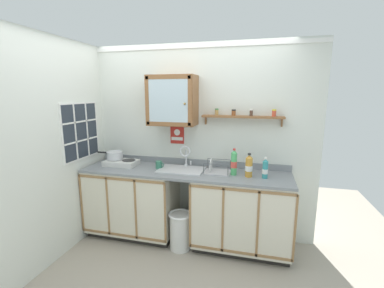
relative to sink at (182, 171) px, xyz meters
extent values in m
plane|color=#9E9384|center=(0.05, -0.29, -0.92)|extent=(5.61, 5.61, 0.00)
cube|color=silver|center=(0.05, 0.29, 0.33)|extent=(3.21, 0.05, 2.50)
cube|color=white|center=(0.05, 0.26, 1.54)|extent=(3.21, 0.02, 0.05)
cube|color=silver|center=(-1.28, -0.61, 0.33)|extent=(0.05, 3.35, 2.50)
cube|color=black|center=(-0.67, -0.01, -0.88)|extent=(1.11, 0.54, 0.08)
cube|color=beige|center=(-0.67, -0.04, -0.42)|extent=(1.14, 0.60, 0.83)
cube|color=#997047|center=(-0.67, -0.34, -0.05)|extent=(1.14, 0.01, 0.03)
cube|color=#997047|center=(-0.67, -0.34, -0.79)|extent=(1.14, 0.01, 0.03)
cube|color=#997047|center=(-1.24, -0.34, -0.42)|extent=(0.02, 0.01, 0.76)
cube|color=#997047|center=(-0.86, -0.34, -0.42)|extent=(0.02, 0.01, 0.76)
cube|color=#997047|center=(-0.48, -0.34, -0.42)|extent=(0.02, 0.01, 0.76)
cube|color=#997047|center=(-0.10, -0.34, -0.42)|extent=(0.02, 0.01, 0.76)
cube|color=black|center=(0.77, -0.01, -0.88)|extent=(1.11, 0.54, 0.08)
cube|color=beige|center=(0.77, -0.04, -0.42)|extent=(1.13, 0.60, 0.83)
cube|color=#997047|center=(0.77, -0.34, -0.05)|extent=(1.13, 0.01, 0.03)
cube|color=#997047|center=(0.77, -0.34, -0.79)|extent=(1.13, 0.01, 0.03)
cube|color=#997047|center=(0.20, -0.34, -0.42)|extent=(0.02, 0.01, 0.76)
cube|color=#997047|center=(0.58, -0.34, -0.42)|extent=(0.02, 0.01, 0.76)
cube|color=#997047|center=(0.95, -0.34, -0.42)|extent=(0.02, 0.01, 0.76)
cube|color=#997047|center=(1.33, -0.34, -0.42)|extent=(0.02, 0.01, 0.76)
cube|color=gray|center=(0.05, -0.04, 0.00)|extent=(2.57, 0.63, 0.03)
cube|color=gray|center=(0.05, 0.26, 0.06)|extent=(2.57, 0.02, 0.08)
cube|color=silver|center=(0.00, -0.02, 0.02)|extent=(0.56, 0.37, 0.01)
cube|color=slate|center=(0.00, -0.02, -0.08)|extent=(0.48, 0.30, 0.01)
cube|color=slate|center=(0.00, 0.14, -0.03)|extent=(0.48, 0.01, 0.10)
cube|color=slate|center=(0.00, -0.17, -0.03)|extent=(0.48, 0.01, 0.10)
cylinder|color=#4C4C51|center=(0.00, -0.02, -0.08)|extent=(0.04, 0.04, 0.01)
cylinder|color=silver|center=(0.01, 0.19, 0.03)|extent=(0.05, 0.05, 0.02)
cylinder|color=silver|center=(0.01, 0.19, 0.14)|extent=(0.02, 0.02, 0.19)
torus|color=silver|center=(0.01, 0.13, 0.23)|extent=(0.14, 0.02, 0.14)
cylinder|color=silver|center=(0.07, 0.19, 0.06)|extent=(0.02, 0.02, 0.06)
cube|color=silver|center=(-0.84, 0.00, 0.05)|extent=(0.43, 0.27, 0.07)
cylinder|color=#2D2D2D|center=(-0.94, 0.02, 0.09)|extent=(0.17, 0.17, 0.01)
cylinder|color=#2D2D2D|center=(-0.74, 0.02, 0.09)|extent=(0.17, 0.17, 0.01)
cylinder|color=black|center=(-0.94, -0.12, 0.05)|extent=(0.03, 0.02, 0.03)
cylinder|color=black|center=(-0.74, -0.12, 0.05)|extent=(0.03, 0.02, 0.03)
cylinder|color=silver|center=(-0.94, 0.02, 0.14)|extent=(0.21, 0.21, 0.10)
torus|color=silver|center=(-0.94, 0.02, 0.19)|extent=(0.21, 0.21, 0.01)
cylinder|color=black|center=(-1.12, 0.01, 0.18)|extent=(0.15, 0.03, 0.02)
cylinder|color=#4CB266|center=(0.65, -0.04, 0.15)|extent=(0.07, 0.07, 0.26)
cone|color=#4CB266|center=(0.65, -0.04, 0.30)|extent=(0.07, 0.07, 0.03)
cylinder|color=red|center=(0.65, -0.04, 0.32)|extent=(0.03, 0.03, 0.02)
cylinder|color=#D84C3F|center=(0.65, -0.04, 0.14)|extent=(0.07, 0.07, 0.07)
cylinder|color=gold|center=(0.83, -0.07, 0.13)|extent=(0.08, 0.08, 0.22)
cone|color=gold|center=(0.83, -0.07, 0.26)|extent=(0.08, 0.08, 0.04)
cylinder|color=#262626|center=(0.83, -0.07, 0.29)|extent=(0.04, 0.04, 0.02)
cylinder|color=white|center=(0.83, -0.07, 0.12)|extent=(0.08, 0.08, 0.06)
cylinder|color=teal|center=(1.01, -0.07, 0.12)|extent=(0.06, 0.06, 0.19)
cone|color=teal|center=(1.01, -0.07, 0.23)|extent=(0.06, 0.06, 0.03)
cylinder|color=white|center=(1.01, -0.07, 0.25)|extent=(0.03, 0.03, 0.02)
cylinder|color=white|center=(1.01, -0.07, 0.10)|extent=(0.06, 0.06, 0.05)
cube|color=#B2B2B7|center=(0.45, 0.00, 0.02)|extent=(0.31, 0.26, 0.01)
cylinder|color=#4C4F54|center=(0.31, -0.12, 0.09)|extent=(0.01, 0.01, 0.12)
cylinder|color=#4C4F54|center=(0.59, -0.12, 0.09)|extent=(0.01, 0.01, 0.12)
cylinder|color=#4C4F54|center=(0.31, 0.12, 0.09)|extent=(0.01, 0.01, 0.12)
cylinder|color=#4C4F54|center=(0.59, 0.12, 0.09)|extent=(0.01, 0.01, 0.12)
cylinder|color=#4C4F54|center=(0.45, -0.12, 0.15)|extent=(0.29, 0.01, 0.01)
cylinder|color=#4C4F54|center=(0.45, 0.12, 0.15)|extent=(0.29, 0.01, 0.01)
cylinder|color=white|center=(0.37, 0.00, 0.11)|extent=(0.01, 0.17, 0.17)
cylinder|color=#337259|center=(-0.30, -0.02, 0.07)|extent=(0.08, 0.08, 0.10)
torus|color=#337259|center=(-0.25, -0.03, 0.07)|extent=(0.07, 0.03, 0.07)
cube|color=brown|center=(-0.14, 0.11, 0.87)|extent=(0.60, 0.32, 0.61)
cube|color=silver|center=(-0.14, -0.06, 0.87)|extent=(0.49, 0.01, 0.50)
cube|color=brown|center=(-0.41, -0.06, 0.87)|extent=(0.05, 0.01, 0.58)
cube|color=brown|center=(0.12, -0.06, 0.87)|extent=(0.05, 0.01, 0.58)
cube|color=brown|center=(-0.14, -0.06, 1.15)|extent=(0.56, 0.01, 0.05)
cube|color=brown|center=(-0.14, -0.06, 0.60)|extent=(0.56, 0.01, 0.05)
sphere|color=olive|center=(0.07, -0.07, 0.84)|extent=(0.02, 0.02, 0.02)
cube|color=brown|center=(0.71, 0.20, 0.68)|extent=(0.98, 0.14, 0.02)
cube|color=brown|center=(0.25, 0.25, 0.62)|extent=(0.02, 0.03, 0.10)
cube|color=brown|center=(1.18, 0.25, 0.62)|extent=(0.02, 0.03, 0.10)
cylinder|color=tan|center=(0.40, 0.21, 0.73)|extent=(0.04, 0.04, 0.07)
cylinder|color=#33723F|center=(0.40, 0.21, 0.77)|extent=(0.04, 0.04, 0.02)
cylinder|color=brown|center=(0.61, 0.19, 0.72)|extent=(0.05, 0.05, 0.06)
cylinder|color=black|center=(0.61, 0.19, 0.76)|extent=(0.05, 0.05, 0.02)
cylinder|color=#4C3326|center=(0.82, 0.19, 0.73)|extent=(0.04, 0.04, 0.07)
cylinder|color=white|center=(0.82, 0.19, 0.77)|extent=(0.04, 0.04, 0.02)
cylinder|color=#CC4C33|center=(1.08, 0.18, 0.73)|extent=(0.05, 0.05, 0.07)
cylinder|color=yellow|center=(1.08, 0.18, 0.77)|extent=(0.05, 0.05, 0.02)
cube|color=#B2261E|center=(-0.14, 0.26, 0.42)|extent=(0.19, 0.01, 0.24)
cube|color=white|center=(-0.14, 0.26, 0.37)|extent=(0.16, 0.00, 0.04)
cylinder|color=white|center=(-0.14, 0.26, 0.45)|extent=(0.08, 0.00, 0.08)
cube|color=#262D38|center=(-1.25, -0.22, 0.50)|extent=(0.01, 0.63, 0.67)
cube|color=white|center=(-1.26, -0.22, 0.50)|extent=(0.02, 0.67, 0.72)
cube|color=white|center=(-1.24, -0.34, 0.50)|extent=(0.01, 0.02, 0.67)
cube|color=white|center=(-1.24, -0.11, 0.50)|extent=(0.01, 0.02, 0.67)
cube|color=white|center=(-1.24, -0.22, 0.38)|extent=(0.01, 0.63, 0.02)
cube|color=white|center=(-1.24, -0.22, 0.62)|extent=(0.01, 0.63, 0.02)
cylinder|color=silver|center=(0.05, -0.22, -0.69)|extent=(0.26, 0.26, 0.45)
torus|color=white|center=(0.05, -0.22, -0.47)|extent=(0.29, 0.29, 0.03)
camera|label=1|loc=(0.92, -3.03, 0.97)|focal=24.51mm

